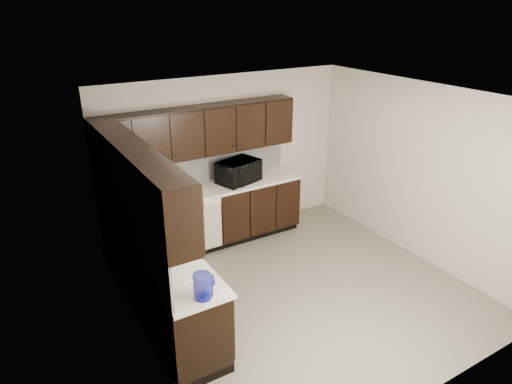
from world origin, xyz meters
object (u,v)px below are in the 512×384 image
microwave (238,172)px  toaster_oven (152,190)px  sink (174,269)px  blue_pitcher (202,286)px  storage_bin (165,253)px

microwave → toaster_oven: (-1.32, 0.10, -0.05)m
sink → toaster_oven: sink is taller
blue_pitcher → storage_bin: bearing=105.2°
sink → microwave: 2.42m
sink → storage_bin: (-0.04, 0.12, 0.15)m
sink → storage_bin: bearing=110.2°
toaster_oven → storage_bin: toaster_oven is taller
sink → microwave: size_ratio=1.34×
toaster_oven → storage_bin: bearing=-128.3°
blue_pitcher → microwave: bearing=65.2°
sink → microwave: (1.72, 1.69, 0.23)m
microwave → toaster_oven: microwave is taller
toaster_oven → storage_bin: size_ratio=0.83×
sink → storage_bin: size_ratio=1.74×
sink → toaster_oven: 1.83m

